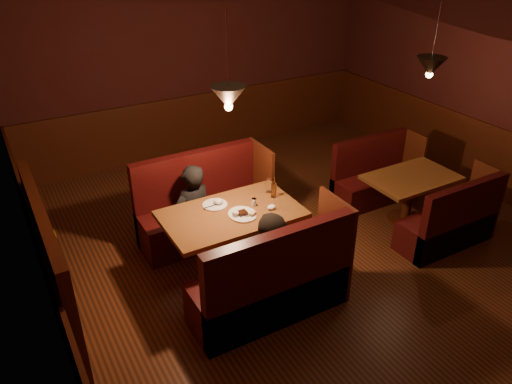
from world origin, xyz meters
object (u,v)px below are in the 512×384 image
second_bench_near (451,225)px  second_table (410,188)px  main_bench_near (274,288)px  diner_b (275,248)px  main_bench_far (204,211)px  main_table (233,226)px  diner_a (192,194)px  second_bench_far (374,179)px

second_bench_near → second_table: bearing=92.2°
main_bench_near → diner_b: size_ratio=1.13×
main_bench_far → main_bench_near: 1.67m
second_table → main_bench_near: bearing=-164.5°
main_table → diner_a: size_ratio=1.03×
main_bench_near → second_table: bearing=15.5°
second_bench_far → diner_b: size_ratio=0.89×
main_bench_near → diner_b: (0.08, 0.13, 0.36)m
main_bench_far → second_bench_far: main_bench_far is taller
diner_a → main_table: bearing=92.9°
main_bench_far → second_bench_far: size_ratio=1.27×
main_bench_far → main_bench_near: (0.00, -1.67, 0.00)m
main_bench_near → diner_b: 0.40m
main_bench_far → diner_a: 0.43m
second_bench_near → diner_b: diner_b is taller
main_bench_far → second_bench_near: (2.49, -1.67, -0.06)m
main_bench_far → second_table: (2.47, -0.98, 0.13)m
main_bench_far → main_table: bearing=-91.1°
second_table → diner_b: size_ratio=0.81×
second_bench_far → diner_b: 2.74m
second_bench_near → diner_b: bearing=176.7°
main_bench_near → second_table: size_ratio=1.40×
main_bench_near → main_bench_far: bearing=90.0°
second_bench_near → diner_a: (-2.68, 1.54, 0.42)m
second_bench_near → diner_a: bearing=150.2°
main_bench_far → second_bench_far: bearing=-6.7°
main_bench_far → diner_b: (0.08, -1.53, 0.36)m
main_bench_near → second_bench_far: 2.85m
second_bench_near → diner_b: 2.45m
main_bench_far → second_table: bearing=-21.7°
main_table → second_bench_far: (2.51, 0.54, -0.32)m
second_bench_far → diner_a: size_ratio=0.89×
second_table → diner_b: diner_b is taller
diner_a → second_bench_far: bearing=165.3°
main_bench_near → main_table: bearing=91.1°
diner_b → main_bench_near: bearing=-134.3°
main_bench_far → second_bench_far: 2.51m
main_bench_near → second_table: 2.56m
main_table → second_bench_far: main_table is taller
second_bench_far → diner_a: bearing=176.5°
diner_b → second_table: bearing=0.7°
diner_a → diner_b: size_ratio=1.00×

